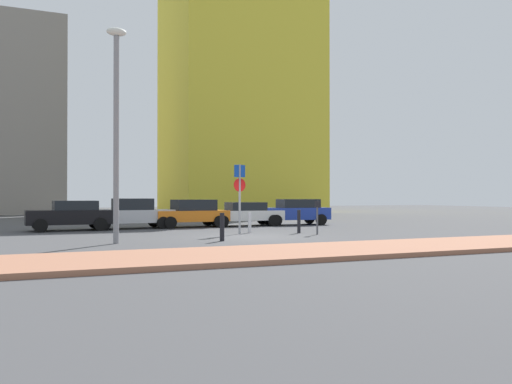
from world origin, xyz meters
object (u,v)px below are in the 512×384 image
parked_car_white (244,213)px  traffic_bollard_near (222,227)px  parked_car_blue (295,211)px  parking_sign_post (240,190)px  parking_meter (317,213)px  traffic_bollard_far (250,223)px  traffic_bollard_mid (299,222)px  parked_car_orange (191,213)px  parked_car_silver (131,213)px  street_lamp (116,118)px  parked_car_black (71,215)px

parked_car_white → traffic_bollard_near: (-4.43, -9.06, -0.18)m
parked_car_white → traffic_bollard_near: 10.09m
parked_car_blue → parking_sign_post: 8.03m
parking_meter → parked_car_white: bearing=94.0°
traffic_bollard_far → traffic_bollard_mid: bearing=-26.6°
parked_car_orange → traffic_bollard_mid: 7.15m
parked_car_silver → street_lamp: (-1.84, -8.37, 3.70)m
parked_car_orange → street_lamp: bearing=-121.1°
parking_meter → traffic_bollard_far: 3.21m
street_lamp → parked_car_silver: bearing=77.6°
traffic_bollard_far → traffic_bollard_near: bearing=-125.4°
parked_car_orange → traffic_bollard_far: parked_car_orange is taller
parking_sign_post → traffic_bollard_mid: (2.68, -0.60, -1.44)m
parked_car_black → street_lamp: (1.13, -8.01, 3.72)m
traffic_bollard_mid → traffic_bollard_far: 2.26m
traffic_bollard_near → traffic_bollard_far: 4.48m
parking_sign_post → street_lamp: (-5.75, -2.73, 2.52)m
traffic_bollard_mid → parked_car_silver: bearing=136.6°
parked_car_blue → traffic_bollard_near: 11.64m
traffic_bollard_near → traffic_bollard_mid: traffic_bollard_near is taller
parked_car_black → parked_car_orange: 6.25m
parking_sign_post → traffic_bollard_near: parking_sign_post is taller
parked_car_white → traffic_bollard_mid: (0.19, -6.43, -0.18)m
parked_car_silver → parked_car_white: parked_car_silver is taller
parked_car_black → parked_car_blue: size_ratio=0.97×
parked_car_blue → traffic_bollard_near: bearing=-130.5°
parked_car_silver → parked_car_orange: 3.26m
parked_car_white → parked_car_blue: bearing=-3.9°
parked_car_orange → parked_car_blue: bearing=-1.0°
parked_car_silver → parking_sign_post: bearing=-55.2°
traffic_bollard_near → traffic_bollard_mid: bearing=29.7°
parked_car_white → street_lamp: 12.47m
parking_meter → parked_car_blue: bearing=70.4°
parked_car_black → parked_car_white: size_ratio=0.92×
parked_car_white → street_lamp: street_lamp is taller
street_lamp → parking_meter: bearing=6.7°
parked_car_orange → traffic_bollard_mid: bearing=-62.2°
parked_car_silver → parked_car_white: bearing=1.7°
parked_car_silver → parking_meter: 10.10m
street_lamp → traffic_bollard_near: size_ratio=7.27×
parked_car_white → traffic_bollard_far: bearing=-108.7°
parked_car_black → traffic_bollard_mid: 11.23m
parked_car_orange → parked_car_white: (3.15, 0.10, -0.08)m
parked_car_black → traffic_bollard_far: size_ratio=4.34×
parked_car_black → parked_car_white: 9.40m
traffic_bollard_near → parked_car_orange: bearing=81.9°
parked_car_orange → traffic_bollard_near: bearing=-98.1°
parked_car_white → parking_meter: (0.52, -7.54, 0.24)m
parked_car_silver → parked_car_blue: size_ratio=1.05×
parked_car_black → parked_car_silver: size_ratio=0.92×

